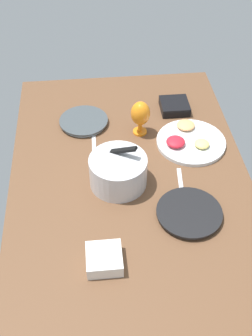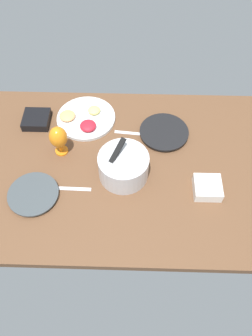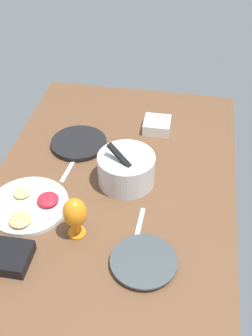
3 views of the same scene
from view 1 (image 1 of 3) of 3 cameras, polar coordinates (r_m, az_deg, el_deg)
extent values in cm
cube|color=brown|center=(188.57, 0.55, -1.61)|extent=(160.00, 104.00, 4.00)
cylinder|color=#4C4C51|center=(173.94, 8.34, -6.05)|extent=(24.21, 24.21, 1.55)
cylinder|color=black|center=(172.99, 8.39, -5.79)|extent=(26.32, 26.32, 0.93)
cylinder|color=silver|center=(215.49, -5.61, 6.04)|extent=(22.09, 22.09, 1.46)
cylinder|color=#3E4549|center=(214.77, -5.63, 6.28)|extent=(24.01, 24.01, 0.87)
cylinder|color=silver|center=(180.08, -1.05, -0.45)|extent=(24.29, 24.29, 13.34)
cylinder|color=white|center=(177.29, -1.07, 0.47)|extent=(21.86, 21.86, 2.40)
cube|color=black|center=(177.90, -1.20, 2.26)|extent=(11.16, 16.44, 10.18)
cylinder|color=silver|center=(204.99, 8.59, 3.43)|extent=(32.42, 32.42, 1.80)
ellipsoid|color=#F2A566|center=(210.99, 7.92, 5.65)|extent=(8.76, 8.76, 2.55)
ellipsoid|color=red|center=(200.27, 6.59, 3.46)|extent=(8.71, 8.71, 3.21)
ellipsoid|color=#F9E072|center=(201.36, 10.02, 3.17)|extent=(6.93, 6.93, 2.67)
cylinder|color=orange|center=(209.32, 1.85, 4.84)|extent=(6.72, 6.72, 1.00)
cylinder|color=orange|center=(207.61, 1.86, 5.42)|extent=(2.00, 2.00, 4.45)
ellipsoid|color=orange|center=(202.53, 1.92, 7.25)|extent=(9.09, 9.09, 12.08)
cube|color=white|center=(157.32, -2.90, -11.94)|extent=(12.83, 12.83, 5.51)
cube|color=#F9E072|center=(155.86, -2.92, -11.58)|extent=(10.52, 10.52, 1.76)
cube|color=black|center=(223.99, 6.43, 8.14)|extent=(14.19, 14.19, 4.56)
cube|color=tan|center=(223.13, 6.46, 8.45)|extent=(11.64, 11.64, 1.46)
cube|color=silver|center=(185.67, 7.24, -1.97)|extent=(18.09, 3.51, 0.60)
cube|color=silver|center=(201.95, -4.25, 2.91)|extent=(18.04, 2.21, 0.60)
camera|label=2|loc=(1.48, -49.19, 33.95)|focal=35.37mm
camera|label=3|loc=(2.64, -11.75, 41.84)|focal=46.14mm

